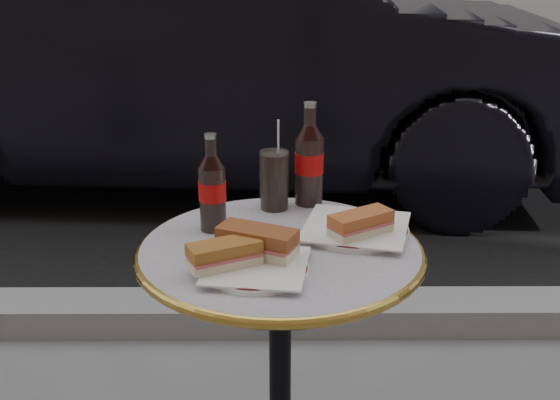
{
  "coord_description": "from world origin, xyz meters",
  "views": [
    {
      "loc": [
        -0.01,
        -1.37,
        1.35
      ],
      "look_at": [
        0.0,
        0.05,
        0.82
      ],
      "focal_mm": 45.0,
      "sensor_mm": 36.0,
      "label": 1
    }
  ],
  "objects_px": {
    "plate_left": "(256,269)",
    "cola_glass": "(274,180)",
    "cola_bottle_left": "(212,182)",
    "cola_bottle_right": "(309,154)",
    "plate_right": "(356,230)",
    "bistro_table": "(280,390)",
    "parked_car": "(213,54)"
  },
  "relations": [
    {
      "from": "bistro_table",
      "to": "cola_glass",
      "type": "distance_m",
      "value": 0.49
    },
    {
      "from": "cola_glass",
      "to": "bistro_table",
      "type": "bearing_deg",
      "value": -86.68
    },
    {
      "from": "bistro_table",
      "to": "parked_car",
      "type": "bearing_deg",
      "value": 98.04
    },
    {
      "from": "cola_bottle_left",
      "to": "plate_left",
      "type": "bearing_deg",
      "value": -64.65
    },
    {
      "from": "plate_right",
      "to": "cola_bottle_right",
      "type": "distance_m",
      "value": 0.24
    },
    {
      "from": "cola_bottle_right",
      "to": "parked_car",
      "type": "bearing_deg",
      "value": 100.66
    },
    {
      "from": "cola_bottle_left",
      "to": "plate_right",
      "type": "bearing_deg",
      "value": -4.05
    },
    {
      "from": "plate_left",
      "to": "cola_bottle_right",
      "type": "height_order",
      "value": "cola_bottle_right"
    },
    {
      "from": "bistro_table",
      "to": "cola_bottle_left",
      "type": "relative_size",
      "value": 3.27
    },
    {
      "from": "bistro_table",
      "to": "cola_bottle_right",
      "type": "bearing_deg",
      "value": 74.47
    },
    {
      "from": "bistro_table",
      "to": "cola_glass",
      "type": "relative_size",
      "value": 5.06
    },
    {
      "from": "bistro_table",
      "to": "parked_car",
      "type": "height_order",
      "value": "parked_car"
    },
    {
      "from": "bistro_table",
      "to": "plate_left",
      "type": "relative_size",
      "value": 3.52
    },
    {
      "from": "bistro_table",
      "to": "cola_bottle_right",
      "type": "distance_m",
      "value": 0.56
    },
    {
      "from": "cola_bottle_left",
      "to": "parked_car",
      "type": "distance_m",
      "value": 2.5
    },
    {
      "from": "plate_left",
      "to": "cola_bottle_right",
      "type": "xyz_separation_m",
      "value": [
        0.12,
        0.38,
        0.12
      ]
    },
    {
      "from": "plate_left",
      "to": "parked_car",
      "type": "bearing_deg",
      "value": 96.69
    },
    {
      "from": "plate_left",
      "to": "cola_bottle_left",
      "type": "distance_m",
      "value": 0.26
    },
    {
      "from": "bistro_table",
      "to": "cola_bottle_left",
      "type": "height_order",
      "value": "cola_bottle_left"
    },
    {
      "from": "plate_left",
      "to": "parked_car",
      "type": "height_order",
      "value": "parked_car"
    },
    {
      "from": "plate_left",
      "to": "cola_bottle_left",
      "type": "xyz_separation_m",
      "value": [
        -0.1,
        0.22,
        0.11
      ]
    },
    {
      "from": "plate_right",
      "to": "cola_bottle_left",
      "type": "bearing_deg",
      "value": 175.95
    },
    {
      "from": "cola_glass",
      "to": "cola_bottle_right",
      "type": "bearing_deg",
      "value": 20.95
    },
    {
      "from": "plate_left",
      "to": "cola_glass",
      "type": "distance_m",
      "value": 0.36
    },
    {
      "from": "bistro_table",
      "to": "cola_bottle_left",
      "type": "xyz_separation_m",
      "value": [
        -0.15,
        0.1,
        0.48
      ]
    },
    {
      "from": "cola_bottle_right",
      "to": "cola_glass",
      "type": "xyz_separation_m",
      "value": [
        -0.09,
        -0.03,
        -0.06
      ]
    },
    {
      "from": "plate_left",
      "to": "cola_glass",
      "type": "relative_size",
      "value": 1.44
    },
    {
      "from": "plate_left",
      "to": "plate_right",
      "type": "xyz_separation_m",
      "value": [
        0.22,
        0.19,
        0.0
      ]
    },
    {
      "from": "bistro_table",
      "to": "cola_bottle_left",
      "type": "bearing_deg",
      "value": 147.45
    },
    {
      "from": "bistro_table",
      "to": "plate_right",
      "type": "height_order",
      "value": "plate_right"
    },
    {
      "from": "cola_bottle_left",
      "to": "bistro_table",
      "type": "bearing_deg",
      "value": -32.55
    },
    {
      "from": "cola_bottle_left",
      "to": "cola_bottle_right",
      "type": "height_order",
      "value": "cola_bottle_right"
    }
  ]
}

